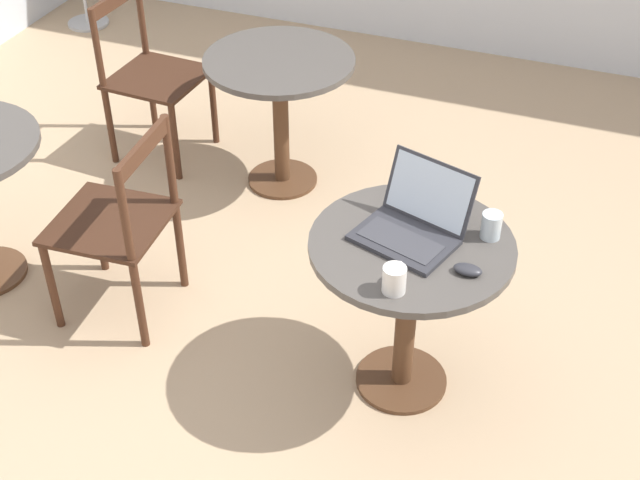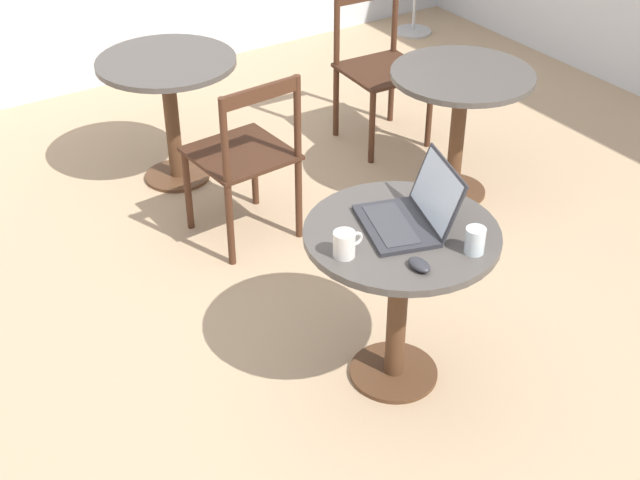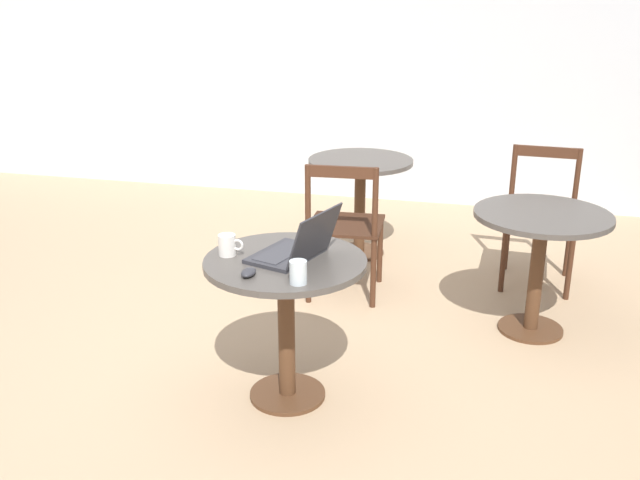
# 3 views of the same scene
# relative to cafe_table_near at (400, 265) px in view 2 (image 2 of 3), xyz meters

# --- Properties ---
(ground_plane) EXTENTS (16.00, 16.00, 0.00)m
(ground_plane) POSITION_rel_cafe_table_near_xyz_m (-0.14, 0.24, -0.56)
(ground_plane) COLOR tan
(cafe_table_near) EXTENTS (0.75, 0.75, 0.72)m
(cafe_table_near) POSITION_rel_cafe_table_near_xyz_m (0.00, 0.00, 0.00)
(cafe_table_near) COLOR #51331E
(cafe_table_near) RESTS_ON ground_plane
(cafe_table_mid) EXTENTS (0.75, 0.75, 0.72)m
(cafe_table_mid) POSITION_rel_cafe_table_near_xyz_m (1.17, 1.01, 0.00)
(cafe_table_mid) COLOR #51331E
(cafe_table_mid) RESTS_ON ground_plane
(cafe_table_far) EXTENTS (0.75, 0.75, 0.72)m
(cafe_table_far) POSITION_rel_cafe_table_near_xyz_m (-0.04, 2.00, 0.00)
(cafe_table_far) COLOR #51331E
(cafe_table_far) RESTS_ON ground_plane
(chair_mid_back) EXTENTS (0.48, 0.48, 0.89)m
(chair_mid_back) POSITION_rel_cafe_table_near_xyz_m (1.22, 1.78, -0.10)
(chair_mid_back) COLOR #472819
(chair_mid_back) RESTS_ON ground_plane
(chair_far_front) EXTENTS (0.49, 0.49, 0.89)m
(chair_far_front) POSITION_rel_cafe_table_near_xyz_m (0.01, 1.25, -0.10)
(chair_far_front) COLOR #472819
(chair_far_front) RESTS_ON ground_plane
(laptop) EXTENTS (0.41, 0.43, 0.25)m
(laptop) POSITION_rel_cafe_table_near_xyz_m (0.04, 0.02, 0.21)
(laptop) COLOR #2D2D33
(laptop) RESTS_ON cafe_table_near
(mouse) EXTENTS (0.06, 0.10, 0.03)m
(mouse) POSITION_rel_cafe_table_near_xyz_m (-0.10, -0.22, 0.17)
(mouse) COLOR #2D2D33
(mouse) RESTS_ON cafe_table_near
(mug) EXTENTS (0.12, 0.08, 0.10)m
(mug) POSITION_rel_cafe_table_near_xyz_m (-0.27, -0.01, 0.21)
(mug) COLOR silver
(mug) RESTS_ON cafe_table_near
(drinking_glass) EXTENTS (0.07, 0.07, 0.10)m
(drinking_glass) POSITION_rel_cafe_table_near_xyz_m (0.13, -0.25, 0.21)
(drinking_glass) COLOR silver
(drinking_glass) RESTS_ON cafe_table_near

